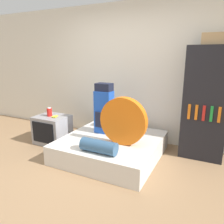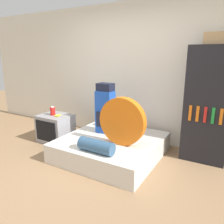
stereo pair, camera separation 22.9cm
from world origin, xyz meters
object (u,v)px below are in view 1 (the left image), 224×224
tent_bag (123,121)px  cardboard_box (216,39)px  television (53,129)px  bookshelf (206,104)px  sleeping_roll (99,146)px  canister (49,112)px  backpack (104,109)px

tent_bag → cardboard_box: cardboard_box is taller
television → bookshelf: (2.61, 0.66, 0.63)m
television → sleeping_roll: bearing=-23.0°
canister → tent_bag: bearing=-4.3°
bookshelf → cardboard_box: 0.98m
backpack → sleeping_roll: (0.34, -0.78, -0.33)m
canister → cardboard_box: bearing=13.7°
canister → cardboard_box: cardboard_box is taller
tent_bag → television: tent_bag is taller
canister → cardboard_box: (2.69, 0.65, 1.27)m
tent_bag → television: bearing=175.2°
backpack → cardboard_box: (1.64, 0.43, 1.15)m
television → bookshelf: bookshelf is taller
tent_bag → canister: 1.57m
sleeping_roll → cardboard_box: bearing=42.9°
sleeping_roll → bookshelf: (1.26, 1.23, 0.49)m
backpack → canister: bearing=-168.2°
television → cardboard_box: (2.66, 0.64, 1.61)m
bookshelf → sleeping_roll: bearing=-135.8°
cardboard_box → bookshelf: bearing=163.6°
bookshelf → cardboard_box: size_ratio=4.61×
bookshelf → cardboard_box: (0.04, -0.01, 0.98)m
canister → backpack: bearing=11.8°
backpack → cardboard_box: cardboard_box is taller
tent_bag → sleeping_roll: size_ratio=1.38×
tent_bag → cardboard_box: 1.82m
backpack → television: size_ratio=1.45×
sleeping_roll → bookshelf: size_ratio=0.30×
tent_bag → bookshelf: size_ratio=0.41×
tent_bag → sleeping_roll: bearing=-112.3°
sleeping_roll → bookshelf: bookshelf is taller
canister → bookshelf: (2.65, 0.67, 0.29)m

